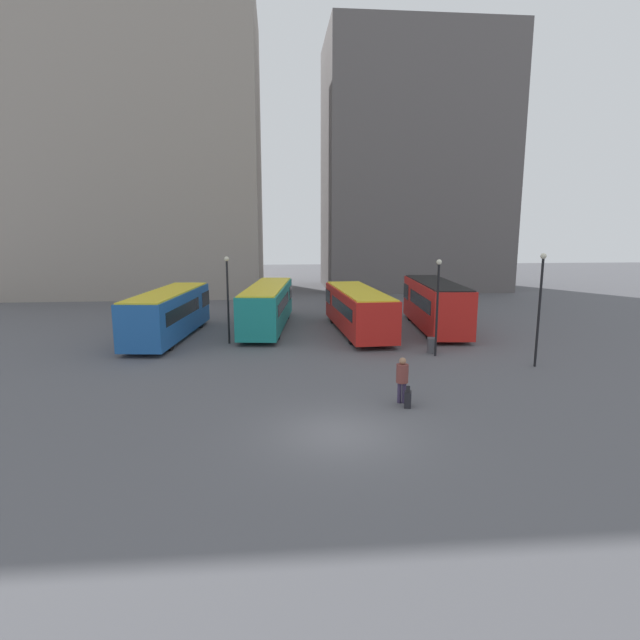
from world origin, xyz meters
TOP-DOWN VIEW (x-y plane):
  - ground_plane at (0.00, 0.00)m, footprint 160.00×160.00m
  - building_block_left at (-18.26, 41.33)m, footprint 29.25×17.83m
  - building_block_right at (13.47, 41.33)m, footprint 19.66×12.44m
  - bus_0 at (-8.66, 15.74)m, footprint 3.65×10.59m
  - bus_1 at (-2.60, 18.35)m, footprint 3.67×11.58m
  - bus_2 at (3.31, 16.43)m, footprint 3.19×10.85m
  - bus_3 at (8.68, 17.02)m, footprint 3.32×10.37m
  - traveler at (2.83, 2.78)m, footprint 0.58×0.58m
  - suitcase at (2.95, 2.27)m, footprint 0.36×0.46m
  - lamp_post_0 at (6.45, 9.81)m, footprint 0.28×0.28m
  - lamp_post_1 at (10.73, 7.35)m, footprint 0.28×0.28m
  - lamp_post_2 at (-4.83, 13.78)m, footprint 0.28×0.28m
  - trash_bin at (6.45, 10.47)m, footprint 0.52×0.52m

SIDE VIEW (x-z plane):
  - ground_plane at x=0.00m, z-range 0.00..0.00m
  - suitcase at x=2.95m, z-range -0.13..0.76m
  - trash_bin at x=6.45m, z-range 0.00..0.85m
  - traveler at x=2.83m, z-range 0.17..2.00m
  - bus_2 at x=3.31m, z-range 0.13..2.96m
  - bus_0 at x=-8.66m, z-range 0.13..3.07m
  - bus_1 at x=-2.60m, z-range 0.14..3.08m
  - bus_3 at x=8.68m, z-range 0.13..3.37m
  - lamp_post_2 at x=-4.83m, z-range 0.49..5.64m
  - lamp_post_0 at x=6.45m, z-range 0.49..5.65m
  - lamp_post_1 at x=10.73m, z-range 0.50..6.08m
  - building_block_right at x=13.47m, z-range 0.00..27.01m
  - building_block_left at x=-18.26m, z-range 0.00..30.17m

